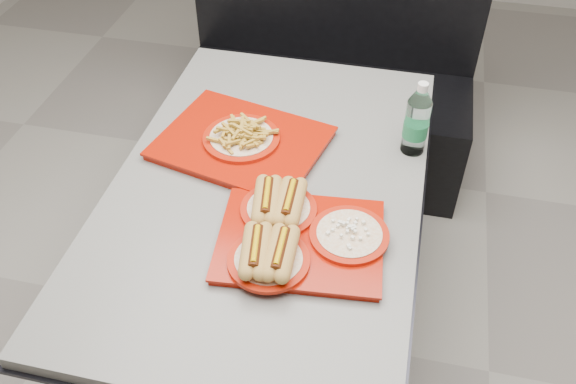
% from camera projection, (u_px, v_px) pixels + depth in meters
% --- Properties ---
extents(ground, '(6.00, 6.00, 0.00)m').
position_uv_depth(ground, '(272.00, 330.00, 2.30)').
color(ground, gray).
rests_on(ground, ground).
extents(diner_table, '(0.92, 1.42, 0.75)m').
position_uv_depth(diner_table, '(269.00, 222.00, 1.90)').
color(diner_table, black).
rests_on(diner_table, ground).
extents(booth_bench, '(1.30, 0.57, 1.35)m').
position_uv_depth(booth_bench, '(327.00, 83.00, 2.81)').
color(booth_bench, black).
rests_on(booth_bench, ground).
extents(tray_near, '(0.46, 0.39, 0.10)m').
position_uv_depth(tray_near, '(294.00, 234.00, 1.60)').
color(tray_near, '#9B1204').
rests_on(tray_near, diner_table).
extents(tray_far, '(0.57, 0.49, 0.10)m').
position_uv_depth(tray_far, '(242.00, 140.00, 1.90)').
color(tray_far, '#9B1204').
rests_on(tray_far, diner_table).
extents(water_bottle, '(0.08, 0.08, 0.24)m').
position_uv_depth(water_bottle, '(417.00, 122.00, 1.83)').
color(water_bottle, silver).
rests_on(water_bottle, diner_table).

